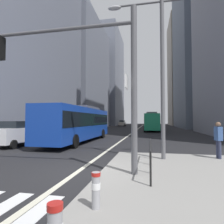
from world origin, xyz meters
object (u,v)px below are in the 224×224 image
at_px(city_bus_red_receding, 151,121).
at_px(street_lamp_post, 162,54).
at_px(car_oncoming_mid, 122,123).
at_px(bollard_left, 96,188).
at_px(pedestrian_waiting, 218,138).
at_px(traffic_signal_gantry, 82,65).
at_px(sedan_white_oncoming, 17,133).
at_px(car_receding_far, 151,123).
at_px(city_bus_blue_oncoming, 80,122).
at_px(car_receding_near, 152,124).

xyz_separation_m(city_bus_red_receding, street_lamp_post, (0.39, -26.37, 3.45)).
height_order(car_oncoming_mid, bollard_left, car_oncoming_mid).
distance_m(car_oncoming_mid, pedestrian_waiting, 53.11).
distance_m(car_oncoming_mid, traffic_signal_gantry, 55.61).
height_order(street_lamp_post, pedestrian_waiting, street_lamp_post).
distance_m(sedan_white_oncoming, city_bus_red_receding, 25.07).
xyz_separation_m(car_oncoming_mid, car_receding_far, (9.32, 2.07, 0.00)).
bearing_deg(pedestrian_waiting, city_bus_red_receding, 96.74).
bearing_deg(city_bus_blue_oncoming, pedestrian_waiting, -34.24).
bearing_deg(bollard_left, pedestrian_waiting, 54.65).
xyz_separation_m(car_receding_far, bollard_left, (-1.41, -59.95, -0.41)).
height_order(traffic_signal_gantry, street_lamp_post, street_lamp_post).
bearing_deg(city_bus_red_receding, car_oncoming_mid, 109.69).
bearing_deg(street_lamp_post, traffic_signal_gantry, -137.61).
bearing_deg(traffic_signal_gantry, city_bus_red_receding, 84.67).
bearing_deg(car_receding_near, pedestrian_waiting, -85.34).
bearing_deg(street_lamp_post, city_bus_blue_oncoming, 134.35).
distance_m(car_receding_far, bollard_left, 59.97).
distance_m(sedan_white_oncoming, car_oncoming_mid, 48.68).
xyz_separation_m(car_receding_far, street_lamp_post, (0.35, -54.36, 4.29)).
bearing_deg(traffic_signal_gantry, sedan_white_oncoming, 140.29).
bearing_deg(city_bus_blue_oncoming, city_bus_red_receding, 70.63).
distance_m(car_receding_far, pedestrian_waiting, 53.82).
bearing_deg(car_oncoming_mid, traffic_signal_gantry, -83.23).
distance_m(traffic_signal_gantry, bollard_left, 4.67).
xyz_separation_m(car_receding_near, bollard_left, (-1.53, -41.63, -0.41)).
height_order(car_oncoming_mid, street_lamp_post, street_lamp_post).
bearing_deg(car_receding_far, car_receding_near, -89.64).
height_order(city_bus_blue_oncoming, traffic_signal_gantry, traffic_signal_gantry).
bearing_deg(bollard_left, street_lamp_post, 72.54).
height_order(car_receding_near, bollard_left, car_receding_near).
height_order(car_receding_far, traffic_signal_gantry, traffic_signal_gantry).
xyz_separation_m(car_oncoming_mid, car_receding_near, (9.43, -16.26, 0.00)).
distance_m(sedan_white_oncoming, car_receding_near, 34.12).
bearing_deg(sedan_white_oncoming, city_bus_blue_oncoming, 43.71).
distance_m(sedan_white_oncoming, car_receding_far, 51.82).
distance_m(city_bus_blue_oncoming, bollard_left, 13.99).
bearing_deg(city_bus_blue_oncoming, sedan_white_oncoming, -136.29).
bearing_deg(car_receding_near, car_receding_far, 90.36).
relative_size(sedan_white_oncoming, pedestrian_waiting, 2.42).
distance_m(street_lamp_post, bollard_left, 7.52).
relative_size(car_receding_far, traffic_signal_gantry, 0.76).
relative_size(traffic_signal_gantry, pedestrian_waiting, 3.36).
bearing_deg(car_receding_far, city_bus_red_receding, -90.09).
height_order(car_oncoming_mid, traffic_signal_gantry, traffic_signal_gantry).
bearing_deg(sedan_white_oncoming, car_oncoming_mid, 88.53).
relative_size(car_receding_near, street_lamp_post, 0.54).
xyz_separation_m(city_bus_red_receding, car_oncoming_mid, (-9.28, 25.92, -0.85)).
height_order(city_bus_red_receding, traffic_signal_gantry, traffic_signal_gantry).
distance_m(car_receding_far, street_lamp_post, 54.53).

